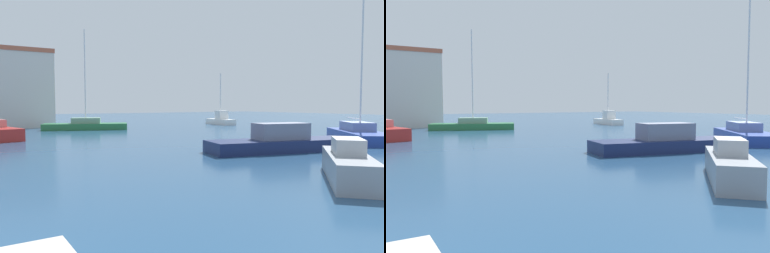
{
  "view_description": "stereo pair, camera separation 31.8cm",
  "coord_description": "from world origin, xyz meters",
  "views": [
    {
      "loc": [
        1.89,
        -5.96,
        2.75
      ],
      "look_at": [
        18.13,
        19.21,
        0.92
      ],
      "focal_mm": 34.4,
      "sensor_mm": 36.0,
      "label": 1
    },
    {
      "loc": [
        2.16,
        -6.13,
        2.75
      ],
      "look_at": [
        18.13,
        19.21,
        0.92
      ],
      "focal_mm": 34.4,
      "sensor_mm": 36.0,
      "label": 2
    }
  ],
  "objects": [
    {
      "name": "water",
      "position": [
        15.0,
        20.0,
        0.0
      ],
      "size": [
        160.0,
        160.0,
        0.0
      ],
      "primitive_type": "plane",
      "color": "navy",
      "rests_on": "ground"
    },
    {
      "name": "sailboat_green_far_left",
      "position": [
        13.65,
        33.32,
        0.49
      ],
      "size": [
        9.05,
        5.62,
        10.64
      ],
      "color": "#28703D",
      "rests_on": "water"
    },
    {
      "name": "motorboat_grey_far_right",
      "position": [
        13.71,
        2.01,
        0.57
      ],
      "size": [
        4.88,
        4.58,
        1.52
      ],
      "color": "gray",
      "rests_on": "water"
    },
    {
      "name": "sailboat_white_near_pier",
      "position": [
        32.11,
        33.75,
        0.62
      ],
      "size": [
        2.49,
        5.76,
        6.88
      ],
      "color": "white",
      "rests_on": "water"
    },
    {
      "name": "sailboat_blue_mid_harbor",
      "position": [
        27.23,
        10.25,
        0.53
      ],
      "size": [
        7.58,
        8.43,
        10.34
      ],
      "color": "#233D93",
      "rests_on": "water"
    },
    {
      "name": "motorboat_navy_outer_mooring",
      "position": [
        17.83,
        9.11,
        0.53
      ],
      "size": [
        9.29,
        4.41,
        1.65
      ],
      "color": "#19234C",
      "rests_on": "water"
    },
    {
      "name": "yacht_club",
      "position": [
        8.66,
        43.07,
        4.6
      ],
      "size": [
        6.47,
        8.02,
        9.19
      ],
      "color": "beige",
      "rests_on": "ground"
    }
  ]
}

